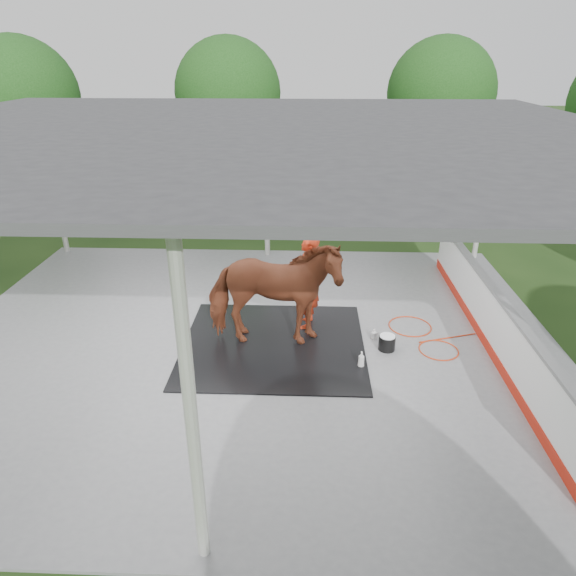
{
  "coord_description": "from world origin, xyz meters",
  "views": [
    {
      "loc": [
        1.11,
        -8.68,
        5.19
      ],
      "look_at": [
        0.75,
        0.2,
        1.09
      ],
      "focal_mm": 32.0,
      "sensor_mm": 36.0,
      "label": 1
    }
  ],
  "objects_px": {
    "dasher_board": "(491,320)",
    "handler": "(307,282)",
    "wash_bucket": "(387,342)",
    "horse": "(273,294)"
  },
  "relations": [
    {
      "from": "handler",
      "to": "wash_bucket",
      "type": "relative_size",
      "value": 6.25
    },
    {
      "from": "horse",
      "to": "wash_bucket",
      "type": "bearing_deg",
      "value": -93.08
    },
    {
      "from": "dasher_board",
      "to": "wash_bucket",
      "type": "xyz_separation_m",
      "value": [
        -1.96,
        -0.25,
        -0.39
      ]
    },
    {
      "from": "dasher_board",
      "to": "wash_bucket",
      "type": "distance_m",
      "value": 2.01
    },
    {
      "from": "horse",
      "to": "handler",
      "type": "xyz_separation_m",
      "value": [
        0.63,
        0.78,
        -0.09
      ]
    },
    {
      "from": "dasher_board",
      "to": "wash_bucket",
      "type": "bearing_deg",
      "value": -172.83
    },
    {
      "from": "handler",
      "to": "dasher_board",
      "type": "bearing_deg",
      "value": 86.71
    },
    {
      "from": "dasher_board",
      "to": "handler",
      "type": "relative_size",
      "value": 4.04
    },
    {
      "from": "horse",
      "to": "handler",
      "type": "relative_size",
      "value": 1.26
    },
    {
      "from": "dasher_board",
      "to": "horse",
      "type": "height_order",
      "value": "horse"
    }
  ]
}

